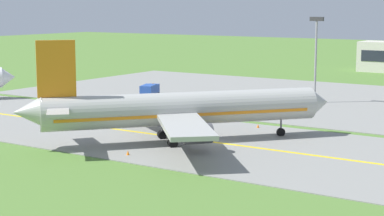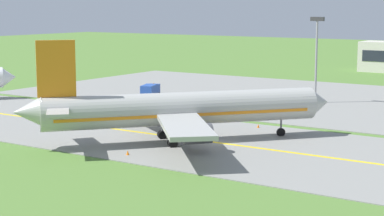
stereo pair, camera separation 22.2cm
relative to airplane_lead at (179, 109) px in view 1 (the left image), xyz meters
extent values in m
plane|color=#517A33|center=(3.87, 2.15, -4.13)|extent=(500.00, 500.00, 0.00)
cube|color=gray|center=(3.87, 2.15, -4.08)|extent=(240.00, 28.00, 0.10)
cube|color=yellow|center=(3.87, 2.15, -4.03)|extent=(220.00, 0.60, 0.01)
cylinder|color=#ADADA8|center=(0.31, 0.37, 0.07)|extent=(24.97, 28.58, 4.00)
cone|color=#ADADA8|center=(12.04, 14.29, 0.07)|extent=(4.58, 4.44, 3.80)
cone|color=#ADADA8|center=(-11.54, -13.70, 0.47)|extent=(4.66, 4.64, 3.40)
cube|color=orange|center=(0.31, 0.37, -0.43)|extent=(23.28, 26.55, 0.36)
cube|color=#1E232D|center=(10.63, 12.61, 0.77)|extent=(3.76, 3.57, 0.70)
cube|color=#ADADA8|center=(-7.60, 4.17, -0.43)|extent=(15.26, 12.04, 0.50)
cylinder|color=#47474C|center=(-4.78, 4.41, -1.83)|extent=(3.95, 4.08, 2.30)
cylinder|color=black|center=(-3.75, 5.63, -1.83)|extent=(1.77, 1.54, 2.10)
cube|color=#ADADA8|center=(5.40, -6.79, -0.43)|extent=(13.59, 14.37, 0.50)
cylinder|color=#47474C|center=(5.16, -3.97, -1.83)|extent=(3.95, 4.08, 2.30)
cylinder|color=black|center=(6.19, -2.74, -1.83)|extent=(1.77, 1.54, 2.10)
cube|color=orange|center=(-9.35, -11.10, 5.32)|extent=(3.14, 3.62, 6.50)
cube|color=#ADADA8|center=(-11.93, -9.19, 0.87)|extent=(6.31, 5.35, 0.30)
cube|color=#ADADA8|center=(-7.03, -13.31, 0.87)|extent=(5.89, 5.99, 0.30)
cylinder|color=slate|center=(8.69, 10.31, -2.76)|extent=(0.24, 0.24, 1.65)
cylinder|color=black|center=(8.69, 10.31, -3.58)|extent=(0.98, 1.07, 1.10)
cylinder|color=slate|center=(-2.96, 0.52, -2.76)|extent=(0.24, 0.24, 1.65)
cylinder|color=black|center=(-3.17, 0.70, -3.58)|extent=(0.98, 1.07, 1.10)
cylinder|color=black|center=(-2.75, 0.34, -3.58)|extent=(0.98, 1.07, 1.10)
cylinder|color=slate|center=(1.01, -2.83, -2.76)|extent=(0.24, 0.24, 1.65)
cylinder|color=black|center=(0.80, -2.65, -3.58)|extent=(0.98, 1.07, 1.10)
cylinder|color=black|center=(1.22, -3.01, -3.58)|extent=(0.98, 1.07, 1.10)
cone|color=white|center=(-47.72, 15.11, -0.28)|extent=(4.22, 4.01, 3.49)
cube|color=#264CA5|center=(-26.95, 30.73, -2.63)|extent=(2.51, 2.40, 1.80)
cube|color=#1E232D|center=(-27.23, 31.45, -2.32)|extent=(1.76, 0.77, 0.81)
cube|color=#264CA5|center=(-25.88, 27.93, -2.53)|extent=(3.47, 4.67, 2.00)
cylinder|color=orange|center=(-26.95, 30.73, -1.63)|extent=(0.20, 0.20, 0.18)
cylinder|color=black|center=(-27.89, 30.37, -3.68)|extent=(0.60, 0.95, 0.90)
cylinder|color=black|center=(-26.02, 31.09, -3.68)|extent=(0.60, 0.95, 0.90)
cylinder|color=black|center=(-26.56, 26.77, -3.68)|extent=(0.60, 0.95, 0.90)
cylinder|color=black|center=(-24.60, 27.53, -3.68)|extent=(0.60, 0.95, 0.90)
cylinder|color=gray|center=(0.67, 40.03, 2.87)|extent=(0.36, 0.36, 14.00)
cube|color=#333333|center=(0.67, 40.03, 10.22)|extent=(2.40, 0.50, 0.70)
cone|color=orange|center=(3.63, 13.69, -3.83)|extent=(0.44, 0.44, 0.60)
cone|color=orange|center=(-0.69, -9.07, -3.83)|extent=(0.44, 0.44, 0.60)
camera|label=1|loc=(44.80, -64.94, 12.41)|focal=61.65mm
camera|label=2|loc=(44.98, -64.82, 12.41)|focal=61.65mm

